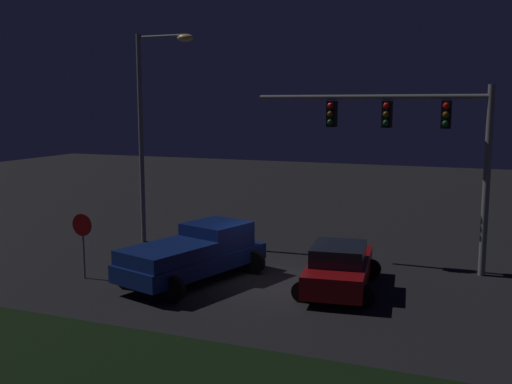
{
  "coord_description": "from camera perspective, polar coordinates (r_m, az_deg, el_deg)",
  "views": [
    {
      "loc": [
        6.79,
        -17.97,
        5.85
      ],
      "look_at": [
        -0.41,
        0.09,
        2.97
      ],
      "focal_mm": 41.71,
      "sensor_mm": 36.0,
      "label": 1
    }
  ],
  "objects": [
    {
      "name": "street_lamp_left",
      "position": [
        25.12,
        -10.06,
        7.33
      ],
      "size": [
        2.62,
        0.44,
        8.7
      ],
      "color": "slate",
      "rests_on": "ground_plane"
    },
    {
      "name": "ground_plane",
      "position": [
        20.08,
        1.01,
        -8.52
      ],
      "size": [
        80.0,
        80.0,
        0.0
      ],
      "primitive_type": "plane",
      "color": "black"
    },
    {
      "name": "grass_median",
      "position": [
        13.61,
        -11.08,
        -16.96
      ],
      "size": [
        26.97,
        4.39,
        0.1
      ],
      "primitive_type": "cube",
      "color": "black",
      "rests_on": "ground_plane"
    },
    {
      "name": "car_sedan",
      "position": [
        19.12,
        7.97,
        -7.16
      ],
      "size": [
        2.85,
        4.59,
        1.51
      ],
      "rotation": [
        0.0,
        0.0,
        1.7
      ],
      "color": "maroon",
      "rests_on": "ground_plane"
    },
    {
      "name": "pickup_truck",
      "position": [
        20.03,
        -5.71,
        -5.63
      ],
      "size": [
        3.88,
        5.75,
        1.8
      ],
      "rotation": [
        0.0,
        0.0,
        1.28
      ],
      "color": "navy",
      "rests_on": "ground_plane"
    },
    {
      "name": "stop_sign",
      "position": [
        20.8,
        -16.3,
        -3.82
      ],
      "size": [
        0.76,
        0.08,
        2.23
      ],
      "color": "slate",
      "rests_on": "ground_plane"
    },
    {
      "name": "traffic_signal_gantry",
      "position": [
        21.52,
        14.93,
        5.61
      ],
      "size": [
        8.32,
        0.56,
        6.5
      ],
      "color": "slate",
      "rests_on": "ground_plane"
    }
  ]
}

